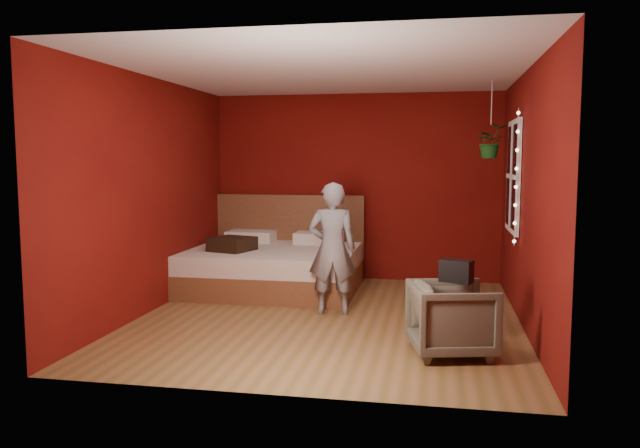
{
  "coord_description": "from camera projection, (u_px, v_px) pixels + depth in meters",
  "views": [
    {
      "loc": [
        1.12,
        -6.46,
        1.7
      ],
      "look_at": [
        -0.17,
        0.4,
        0.97
      ],
      "focal_mm": 35.0,
      "sensor_mm": 36.0,
      "label": 1
    }
  ],
  "objects": [
    {
      "name": "floor",
      "position": [
        329.0,
        317.0,
        6.7
      ],
      "size": [
        4.5,
        4.5,
        0.0
      ],
      "primitive_type": "plane",
      "color": "olive",
      "rests_on": "ground"
    },
    {
      "name": "room_walls",
      "position": [
        329.0,
        161.0,
        6.52
      ],
      "size": [
        4.04,
        4.54,
        2.62
      ],
      "color": "#64110A",
      "rests_on": "ground"
    },
    {
      "name": "window",
      "position": [
        513.0,
        176.0,
        7.06
      ],
      "size": [
        0.05,
        0.97,
        1.27
      ],
      "color": "white",
      "rests_on": "room_walls"
    },
    {
      "name": "fairy_lights",
      "position": [
        516.0,
        178.0,
        6.55
      ],
      "size": [
        0.04,
        0.04,
        1.45
      ],
      "color": "silver",
      "rests_on": "room_walls"
    },
    {
      "name": "bed",
      "position": [
        275.0,
        265.0,
        8.19
      ],
      "size": [
        2.16,
        1.83,
        1.19
      ],
      "color": "brown",
      "rests_on": "ground"
    },
    {
      "name": "person",
      "position": [
        332.0,
        249.0,
        6.8
      ],
      "size": [
        0.58,
        0.43,
        1.45
      ],
      "primitive_type": "imported",
      "rotation": [
        0.0,
        0.0,
        3.31
      ],
      "color": "gray",
      "rests_on": "ground"
    },
    {
      "name": "armchair",
      "position": [
        452.0,
        319.0,
        5.41
      ],
      "size": [
        0.84,
        0.82,
        0.63
      ],
      "primitive_type": "imported",
      "rotation": [
        0.0,
        0.0,
        1.81
      ],
      "color": "#5B5747",
      "rests_on": "ground"
    },
    {
      "name": "handbag",
      "position": [
        456.0,
        271.0,
        5.39
      ],
      "size": [
        0.3,
        0.23,
        0.19
      ],
      "primitive_type": "cube",
      "rotation": [
        0.0,
        0.0,
        -0.41
      ],
      "color": "black",
      "rests_on": "armchair"
    },
    {
      "name": "throw_pillow",
      "position": [
        232.0,
        244.0,
        7.89
      ],
      "size": [
        0.6,
        0.6,
        0.17
      ],
      "primitive_type": "cube",
      "rotation": [
        0.0,
        0.0,
        -0.31
      ],
      "color": "black",
      "rests_on": "bed"
    },
    {
      "name": "hanging_plant",
      "position": [
        491.0,
        142.0,
        7.27
      ],
      "size": [
        0.43,
        0.4,
        0.9
      ],
      "color": "silver",
      "rests_on": "room_walls"
    }
  ]
}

